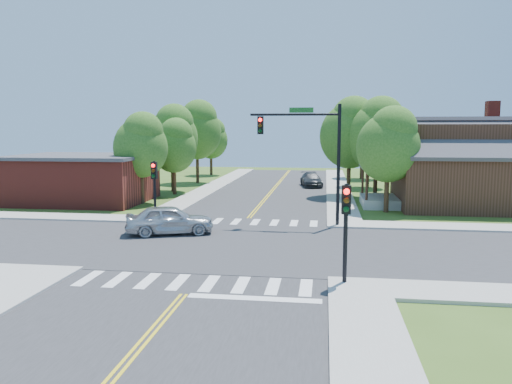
# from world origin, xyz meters

# --- Properties ---
(ground) EXTENTS (100.00, 100.00, 0.00)m
(ground) POSITION_xyz_m (0.00, 0.00, 0.00)
(ground) COLOR #3B571B
(ground) RESTS_ON ground
(road_ns) EXTENTS (10.00, 90.00, 0.04)m
(road_ns) POSITION_xyz_m (0.00, 0.00, 0.02)
(road_ns) COLOR #2D2D30
(road_ns) RESTS_ON ground
(road_ew) EXTENTS (90.00, 10.00, 0.04)m
(road_ew) POSITION_xyz_m (0.00, 0.00, 0.03)
(road_ew) COLOR #2D2D30
(road_ew) RESTS_ON ground
(intersection_patch) EXTENTS (10.20, 10.20, 0.06)m
(intersection_patch) POSITION_xyz_m (0.00, 0.00, 0.00)
(intersection_patch) COLOR #2D2D30
(intersection_patch) RESTS_ON ground
(sidewalk_ne) EXTENTS (40.00, 40.00, 0.14)m
(sidewalk_ne) POSITION_xyz_m (15.82, 15.82, 0.07)
(sidewalk_ne) COLOR #9E9B93
(sidewalk_ne) RESTS_ON ground
(sidewalk_nw) EXTENTS (40.00, 40.00, 0.14)m
(sidewalk_nw) POSITION_xyz_m (-15.82, 15.82, 0.07)
(sidewalk_nw) COLOR #9E9B93
(sidewalk_nw) RESTS_ON ground
(crosswalk_north) EXTENTS (8.85, 2.00, 0.01)m
(crosswalk_north) POSITION_xyz_m (0.00, 6.20, 0.05)
(crosswalk_north) COLOR white
(crosswalk_north) RESTS_ON ground
(crosswalk_south) EXTENTS (8.85, 2.00, 0.01)m
(crosswalk_south) POSITION_xyz_m (0.00, -6.20, 0.05)
(crosswalk_south) COLOR white
(crosswalk_south) RESTS_ON ground
(centerline) EXTENTS (0.30, 90.00, 0.01)m
(centerline) POSITION_xyz_m (0.00, 0.00, 0.05)
(centerline) COLOR yellow
(centerline) RESTS_ON ground
(stop_bar) EXTENTS (4.60, 0.45, 0.09)m
(stop_bar) POSITION_xyz_m (2.50, -7.60, 0.00)
(stop_bar) COLOR white
(stop_bar) RESTS_ON ground
(signal_mast_ne) EXTENTS (5.30, 0.42, 7.20)m
(signal_mast_ne) POSITION_xyz_m (3.91, 5.59, 4.85)
(signal_mast_ne) COLOR black
(signal_mast_ne) RESTS_ON ground
(signal_pole_se) EXTENTS (0.34, 0.42, 3.80)m
(signal_pole_se) POSITION_xyz_m (5.60, -5.62, 2.66)
(signal_pole_se) COLOR black
(signal_pole_se) RESTS_ON ground
(signal_pole_nw) EXTENTS (0.34, 0.42, 3.80)m
(signal_pole_nw) POSITION_xyz_m (-5.60, 5.58, 2.66)
(signal_pole_nw) COLOR black
(signal_pole_nw) RESTS_ON ground
(house_ne) EXTENTS (13.05, 8.80, 7.11)m
(house_ne) POSITION_xyz_m (15.11, 14.23, 3.33)
(house_ne) COLOR #351F12
(house_ne) RESTS_ON ground
(building_nw) EXTENTS (10.40, 8.40, 3.73)m
(building_nw) POSITION_xyz_m (-14.20, 13.20, 1.88)
(building_nw) COLOR maroon
(building_nw) RESTS_ON ground
(tree_e_a) EXTENTS (4.32, 4.11, 7.35)m
(tree_e_a) POSITION_xyz_m (9.17, 11.32, 4.81)
(tree_e_a) COLOR #382314
(tree_e_a) RESTS_ON ground
(tree_e_b) EXTENTS (4.94, 4.69, 8.39)m
(tree_e_b) POSITION_xyz_m (9.01, 17.54, 5.50)
(tree_e_b) COLOR #382314
(tree_e_b) RESTS_ON ground
(tree_e_c) EXTENTS (4.47, 4.25, 7.60)m
(tree_e_c) POSITION_xyz_m (9.06, 25.91, 4.98)
(tree_e_c) COLOR #382314
(tree_e_c) RESTS_ON ground
(tree_e_d) EXTENTS (4.89, 4.65, 8.32)m
(tree_e_d) POSITION_xyz_m (9.08, 34.60, 5.45)
(tree_e_d) COLOR #382314
(tree_e_d) RESTS_ON ground
(tree_w_a) EXTENTS (4.16, 3.96, 7.08)m
(tree_w_a) POSITION_xyz_m (-9.14, 12.86, 4.64)
(tree_w_a) COLOR #382314
(tree_w_a) RESTS_ON ground
(tree_w_b) EXTENTS (4.72, 4.49, 8.03)m
(tree_w_b) POSITION_xyz_m (-8.98, 20.39, 5.26)
(tree_w_b) COLOR #382314
(tree_w_b) RESTS_ON ground
(tree_w_c) EXTENTS (5.19, 4.93, 8.82)m
(tree_w_c) POSITION_xyz_m (-8.58, 27.88, 5.78)
(tree_w_c) COLOR #382314
(tree_w_c) RESTS_ON ground
(tree_w_d) EXTENTS (4.18, 3.97, 7.10)m
(tree_w_d) POSITION_xyz_m (-9.17, 36.88, 4.65)
(tree_w_d) COLOR #382314
(tree_w_d) RESTS_ON ground
(tree_house) EXTENTS (5.00, 4.75, 8.49)m
(tree_house) POSITION_xyz_m (6.91, 18.92, 5.56)
(tree_house) COLOR #382314
(tree_house) RESTS_ON ground
(tree_bldg) EXTENTS (3.96, 3.76, 6.73)m
(tree_bldg) POSITION_xyz_m (-8.26, 18.49, 4.41)
(tree_bldg) COLOR #382314
(tree_bldg) RESTS_ON ground
(car_silver) EXTENTS (4.74, 5.87, 1.61)m
(car_silver) POSITION_xyz_m (-3.56, 2.12, 0.81)
(car_silver) COLOR #B6BABE
(car_silver) RESTS_ON ground
(car_dgrey) EXTENTS (3.33, 5.19, 1.33)m
(car_dgrey) POSITION_xyz_m (3.50, 25.91, 0.67)
(car_dgrey) COLOR #2C2E31
(car_dgrey) RESTS_ON ground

